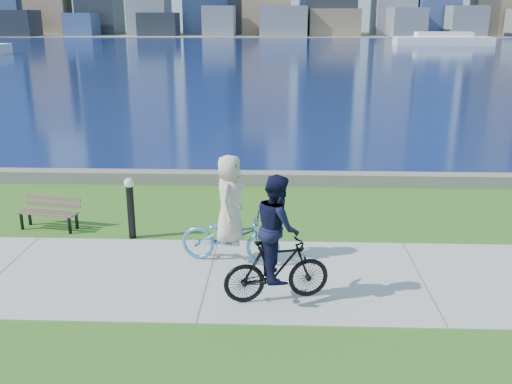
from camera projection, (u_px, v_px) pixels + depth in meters
ground at (209, 276)px, 10.80m from camera, size 320.00×320.00×0.00m
concrete_path at (209, 276)px, 10.80m from camera, size 80.00×3.50×0.02m
seawall at (234, 178)px, 16.67m from camera, size 90.00×0.50×0.35m
bay_water at (269, 50)px, 79.47m from camera, size 320.00×131.00×0.01m
far_shore at (273, 35)px, 134.77m from camera, size 320.00×30.00×0.12m
ferry_far at (443, 40)px, 90.86m from camera, size 15.21×4.34×2.06m
park_bench at (50, 210)px, 13.12m from camera, size 1.45×0.72×0.72m
bollard_lamp at (130, 204)px, 12.44m from camera, size 0.22×0.22×1.38m
cyclist_woman at (230, 223)px, 11.17m from camera, size 1.05×2.11×2.19m
cyclist_man at (277, 249)px, 9.62m from camera, size 0.95×1.91×2.24m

